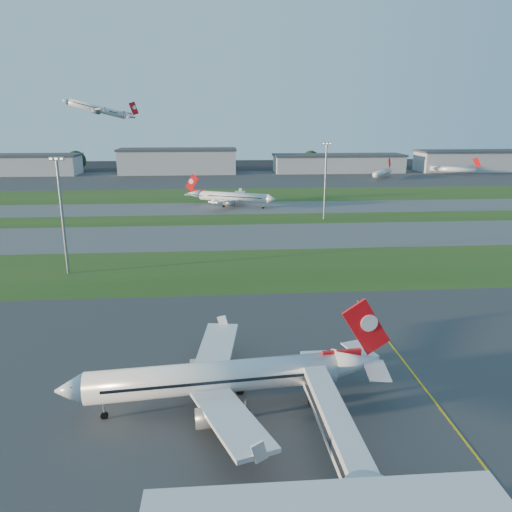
{
  "coord_description": "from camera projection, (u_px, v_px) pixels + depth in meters",
  "views": [
    {
      "loc": [
        -21.22,
        -57.68,
        34.0
      ],
      "look_at": [
        -13.78,
        38.31,
        7.0
      ],
      "focal_mm": 35.0,
      "sensor_mm": 36.0,
      "label": 1
    }
  ],
  "objects": [
    {
      "name": "airliner_taxiing",
      "position": [
        233.0,
        197.0,
        193.39
      ],
      "size": [
        32.48,
        27.63,
        10.8
      ],
      "rotation": [
        0.0,
        0.0,
        2.73
      ],
      "color": "silver",
      "rests_on": "ground"
    },
    {
      "name": "ground",
      "position": [
        382.0,
        382.0,
        66.13
      ],
      "size": [
        700.0,
        700.0,
        0.0
      ],
      "primitive_type": "plane",
      "color": "black",
      "rests_on": "ground"
    },
    {
      "name": "hangar_west",
      "position": [
        178.0,
        161.0,
        305.51
      ],
      "size": [
        71.4,
        23.0,
        15.2
      ],
      "color": "#A9ACB1",
      "rests_on": "ground"
    },
    {
      "name": "light_mast_west",
      "position": [
        62.0,
        208.0,
        107.96
      ],
      "size": [
        3.2,
        0.7,
        25.8
      ],
      "color": "gray",
      "rests_on": "ground"
    },
    {
      "name": "tree_west",
      "position": [
        76.0,
        160.0,
        315.21
      ],
      "size": [
        12.1,
        12.1,
        13.2
      ],
      "color": "black",
      "rests_on": "ground"
    },
    {
      "name": "tree_east",
      "position": [
        423.0,
        160.0,
        329.33
      ],
      "size": [
        10.45,
        10.45,
        11.4
      ],
      "color": "black",
      "rests_on": "ground"
    },
    {
      "name": "taxiway_a",
      "position": [
        290.0,
        235.0,
        147.73
      ],
      "size": [
        300.0,
        32.0,
        0.01
      ],
      "primitive_type": "cube",
      "color": "#515154",
      "rests_on": "ground"
    },
    {
      "name": "grass_strip_c",
      "position": [
        265.0,
        195.0,
        224.52
      ],
      "size": [
        300.0,
        40.0,
        0.01
      ],
      "primitive_type": "cube",
      "color": "#264818",
      "rests_on": "ground"
    },
    {
      "name": "jet_bridge",
      "position": [
        337.0,
        428.0,
        49.69
      ],
      "size": [
        4.2,
        26.9,
        6.2
      ],
      "color": "silver",
      "rests_on": "ground"
    },
    {
      "name": "light_mast_centre",
      "position": [
        325.0,
        176.0,
        166.92
      ],
      "size": [
        3.2,
        0.7,
        25.8
      ],
      "color": "gray",
      "rests_on": "ground"
    },
    {
      "name": "apron_far",
      "position": [
        255.0,
        179.0,
        282.12
      ],
      "size": [
        400.0,
        80.0,
        0.01
      ],
      "primitive_type": "cube",
      "color": "#333335",
      "rests_on": "ground"
    },
    {
      "name": "tree_mid_west",
      "position": [
        219.0,
        162.0,
        318.42
      ],
      "size": [
        9.9,
        9.9,
        10.8
      ],
      "color": "black",
      "rests_on": "ground"
    },
    {
      "name": "mini_jet_near",
      "position": [
        382.0,
        173.0,
        282.76
      ],
      "size": [
        17.86,
        24.4,
        9.48
      ],
      "rotation": [
        0.0,
        0.0,
        0.96
      ],
      "color": "silver",
      "rests_on": "ground"
    },
    {
      "name": "hangar_far_east",
      "position": [
        491.0,
        160.0,
        320.66
      ],
      "size": [
        96.9,
        23.0,
        13.2
      ],
      "color": "#A9ACB1",
      "rests_on": "ground"
    },
    {
      "name": "grass_strip_b",
      "position": [
        280.0,
        219.0,
        171.73
      ],
      "size": [
        300.0,
        18.0,
        0.01
      ],
      "primitive_type": "cube",
      "color": "#264818",
      "rests_on": "ground"
    },
    {
      "name": "apron_near",
      "position": [
        382.0,
        382.0,
        66.13
      ],
      "size": [
        300.0,
        70.0,
        0.01
      ],
      "primitive_type": "cube",
      "color": "#333335",
      "rests_on": "ground"
    },
    {
      "name": "grass_strip_a",
      "position": [
        310.0,
        268.0,
        116.05
      ],
      "size": [
        300.0,
        34.0,
        0.01
      ],
      "primitive_type": "cube",
      "color": "#264818",
      "rests_on": "ground"
    },
    {
      "name": "hangar_east",
      "position": [
        338.0,
        163.0,
        313.49
      ],
      "size": [
        81.6,
        23.0,
        11.2
      ],
      "color": "#A9ACB1",
      "rests_on": "ground"
    },
    {
      "name": "airliner_parked",
      "position": [
        217.0,
        378.0,
        59.23
      ],
      "size": [
        36.81,
        31.1,
        11.49
      ],
      "rotation": [
        0.0,
        0.0,
        0.1
      ],
      "color": "silver",
      "rests_on": "ground"
    },
    {
      "name": "tree_mid_east",
      "position": [
        311.0,
        160.0,
        325.5
      ],
      "size": [
        11.55,
        11.55,
        12.6
      ],
      "color": "black",
      "rests_on": "ground"
    },
    {
      "name": "airliner_departing",
      "position": [
        98.0,
        109.0,
        247.89
      ],
      "size": [
        32.92,
        27.67,
        10.52
      ],
      "rotation": [
        0.0,
        0.0,
        0.28
      ],
      "color": "silver"
    },
    {
      "name": "yellow_line",
      "position": [
        418.0,
        381.0,
        66.5
      ],
      "size": [
        0.25,
        60.0,
        0.02
      ],
      "primitive_type": "cube",
      "color": "gold",
      "rests_on": "ground"
    },
    {
      "name": "taxiway_b",
      "position": [
        273.0,
        208.0,
        192.84
      ],
      "size": [
        300.0,
        26.0,
        0.01
      ],
      "primitive_type": "cube",
      "color": "#515154",
      "rests_on": "ground"
    },
    {
      "name": "hangar_far_west",
      "position": [
        1.0,
        165.0,
        298.1
      ],
      "size": [
        91.8,
        23.0,
        12.2
      ],
      "color": "#A9ACB1",
      "rests_on": "ground"
    },
    {
      "name": "mini_jet_far",
      "position": [
        453.0,
        169.0,
        299.78
      ],
      "size": [
        24.92,
        17.05,
        9.48
      ],
      "rotation": [
        0.0,
        0.0,
        -0.58
      ],
      "color": "silver",
      "rests_on": "ground"
    }
  ]
}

